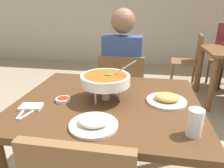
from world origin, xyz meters
name	(u,v)px	position (x,y,z in m)	size (l,w,h in m)	color
dining_table_main	(108,117)	(0.00, 0.00, 0.65)	(1.11, 0.93, 0.77)	#51331C
chair_diner_main	(122,92)	(0.00, 0.75, 0.51)	(0.44, 0.44, 0.90)	brown
diner_main	(123,69)	(0.00, 0.78, 0.75)	(0.40, 0.45, 1.31)	#2D2D38
curry_bowl	(105,80)	(-0.02, 0.01, 0.90)	(0.33, 0.30, 0.26)	silver
rice_plate	(94,123)	(-0.01, -0.30, 0.79)	(0.24, 0.24, 0.06)	white
appetizer_plate	(167,99)	(0.36, 0.03, 0.79)	(0.24, 0.24, 0.06)	white
sauce_dish	(63,100)	(-0.27, -0.06, 0.79)	(0.09, 0.09, 0.02)	white
napkin_folded	(31,107)	(-0.42, -0.18, 0.78)	(0.12, 0.08, 0.02)	white
fork_utensil	(23,111)	(-0.44, -0.23, 0.78)	(0.01, 0.17, 0.01)	silver
spoon_utensil	(31,112)	(-0.39, -0.23, 0.78)	(0.01, 0.17, 0.01)	silver
drink_glass	(195,124)	(0.45, -0.30, 0.83)	(0.07, 0.07, 0.13)	silver
chair_bg_corner	(191,58)	(0.97, 2.38, 0.51)	(0.49, 0.49, 0.90)	brown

